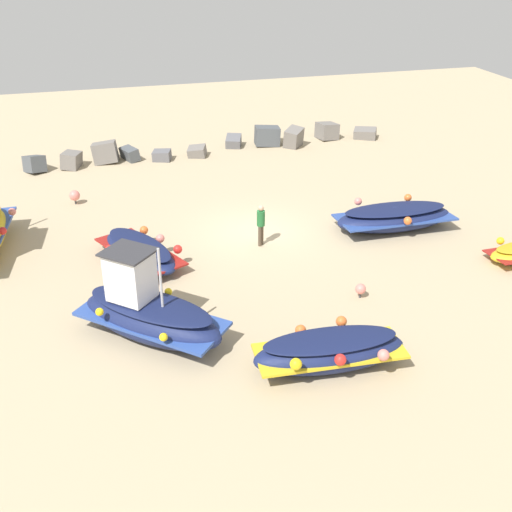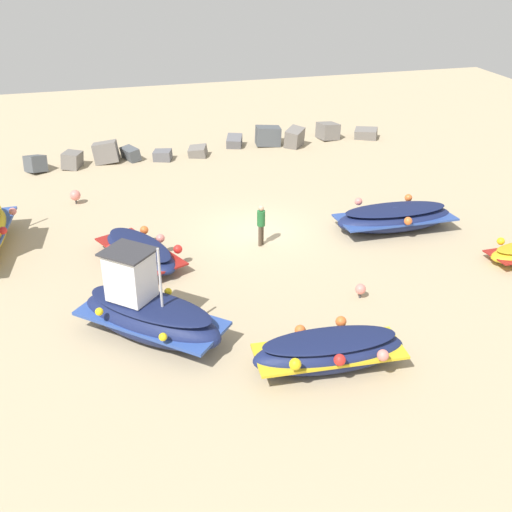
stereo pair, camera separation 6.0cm
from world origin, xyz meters
name	(u,v)px [view 1 (the left image)]	position (x,y,z in m)	size (l,w,h in m)	color
ground_plane	(255,232)	(0.00, 0.00, 0.00)	(56.96, 56.96, 0.00)	tan
fishing_boat_1	(140,251)	(-4.85, -1.35, 0.43)	(3.23, 4.45, 0.86)	navy
fishing_boat_2	(394,217)	(5.65, -1.22, 0.53)	(5.00, 2.63, 1.14)	navy
fishing_boat_4	(148,312)	(-5.10, -6.39, 0.88)	(4.76, 4.60, 3.20)	navy
fishing_boat_5	(330,351)	(-0.36, -9.27, 0.56)	(4.50, 2.15, 1.11)	navy
person_walking	(261,223)	(-0.11, -1.20, 0.97)	(0.32, 0.32, 1.69)	brown
breakwater_rocks	(213,144)	(0.48, 10.79, 0.43)	(20.27, 2.88, 1.34)	#4C5156
mooring_buoy_0	(361,289)	(2.06, -5.97, 0.33)	(0.37, 0.37, 0.52)	#3F3F42
mooring_buoy_1	(75,196)	(-7.12, 5.05, 0.42)	(0.48, 0.48, 0.66)	#3F3F42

